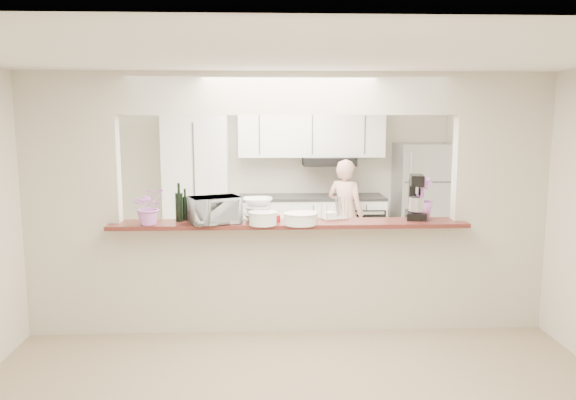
{
  "coord_description": "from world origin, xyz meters",
  "views": [
    {
      "loc": [
        -0.23,
        -5.32,
        2.1
      ],
      "look_at": [
        0.01,
        0.3,
        1.25
      ],
      "focal_mm": 35.0,
      "sensor_mm": 36.0,
      "label": 1
    }
  ],
  "objects": [
    {
      "name": "stand_mixer",
      "position": [
        1.25,
        0.06,
        1.28
      ],
      "size": [
        0.23,
        0.32,
        0.44
      ],
      "color": "black",
      "rests_on": "bar_counter"
    },
    {
      "name": "flower_right",
      "position": [
        1.3,
        0.05,
        1.3
      ],
      "size": [
        0.26,
        0.26,
        0.43
      ],
      "primitive_type": "imported",
      "rotation": [
        0.0,
        0.0,
        0.11
      ],
      "color": "#DA75D2",
      "rests_on": "bar_counter"
    },
    {
      "name": "red_bowl",
      "position": [
        -0.15,
        -0.03,
        1.12
      ],
      "size": [
        0.14,
        0.14,
        0.06
      ],
      "primitive_type": "cylinder",
      "color": "maroon",
      "rests_on": "bar_counter"
    },
    {
      "name": "toaster_oven",
      "position": [
        -0.7,
        -0.1,
        1.22
      ],
      "size": [
        0.54,
        0.46,
        0.25
      ],
      "primitive_type": "imported",
      "rotation": [
        0.0,
        0.0,
        0.38
      ],
      "color": "#B9B9BE",
      "rests_on": "bar_counter"
    },
    {
      "name": "kitchen_cabinets",
      "position": [
        -0.19,
        2.72,
        0.97
      ],
      "size": [
        3.15,
        0.62,
        2.25
      ],
      "color": "white",
      "rests_on": "floor"
    },
    {
      "name": "wine_bottle_b",
      "position": [
        -1.0,
        0.07,
        1.21
      ],
      "size": [
        0.06,
        0.06,
        0.31
      ],
      "color": "black",
      "rests_on": "bar_counter"
    },
    {
      "name": "person",
      "position": [
        0.88,
        2.3,
        0.75
      ],
      "size": [
        0.65,
        0.61,
        1.49
      ],
      "primitive_type": "imported",
      "rotation": [
        0.0,
        0.0,
        2.51
      ],
      "color": "#D79E8B",
      "rests_on": "floor"
    },
    {
      "name": "tile_overlay",
      "position": [
        0.0,
        1.55,
        0.01
      ],
      "size": [
        5.0,
        2.9,
        0.01
      ],
      "primitive_type": "cube",
      "color": "beige",
      "rests_on": "floor"
    },
    {
      "name": "partition",
      "position": [
        0.0,
        0.0,
        1.48
      ],
      "size": [
        5.0,
        0.15,
        2.5
      ],
      "color": "beige",
      "rests_on": "floor"
    },
    {
      "name": "wine_bottle_a",
      "position": [
        -1.05,
        0.02,
        1.23
      ],
      "size": [
        0.07,
        0.07,
        0.37
      ],
      "color": "black",
      "rests_on": "bar_counter"
    },
    {
      "name": "plate_stack_a",
      "position": [
        -0.25,
        -0.19,
        1.15
      ],
      "size": [
        0.27,
        0.27,
        0.12
      ],
      "color": "white",
      "rests_on": "bar_counter"
    },
    {
      "name": "serving_bowls",
      "position": [
        -0.3,
        0.05,
        1.2
      ],
      "size": [
        0.31,
        0.31,
        0.21
      ],
      "primitive_type": "imported",
      "rotation": [
        0.0,
        0.0,
        0.06
      ],
      "color": "silver",
      "rests_on": "bar_counter"
    },
    {
      "name": "tan_bowl",
      "position": [
        0.21,
        0.08,
        1.13
      ],
      "size": [
        0.16,
        0.16,
        0.07
      ],
      "primitive_type": "cylinder",
      "color": "beige",
      "rests_on": "bar_counter"
    },
    {
      "name": "utensil_caddy",
      "position": [
        0.45,
        0.05,
        1.19
      ],
      "size": [
        0.28,
        0.21,
        0.23
      ],
      "color": "silver",
      "rests_on": "bar_counter"
    },
    {
      "name": "bar_counter",
      "position": [
        0.0,
        -0.0,
        0.58
      ],
      "size": [
        3.4,
        0.38,
        1.09
      ],
      "color": "beige",
      "rests_on": "floor"
    },
    {
      "name": "refrigerator",
      "position": [
        2.05,
        2.65,
        0.85
      ],
      "size": [
        0.75,
        0.7,
        1.7
      ],
      "primitive_type": "cube",
      "color": "#9D9CA1",
      "rests_on": "floor"
    },
    {
      "name": "flower_left",
      "position": [
        -1.3,
        -0.15,
        1.26
      ],
      "size": [
        0.37,
        0.34,
        0.34
      ],
      "primitive_type": "imported",
      "rotation": [
        0.0,
        0.0,
        0.28
      ],
      "color": "pink",
      "rests_on": "bar_counter"
    },
    {
      "name": "plate_stack_b",
      "position": [
        0.1,
        -0.19,
        1.14
      ],
      "size": [
        0.31,
        0.31,
        0.11
      ],
      "color": "white",
      "rests_on": "bar_counter"
    },
    {
      "name": "floor",
      "position": [
        0.0,
        0.0,
        0.0
      ],
      "size": [
        6.0,
        6.0,
        0.0
      ],
      "primitive_type": "plane",
      "color": "tan",
      "rests_on": "ground"
    }
  ]
}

